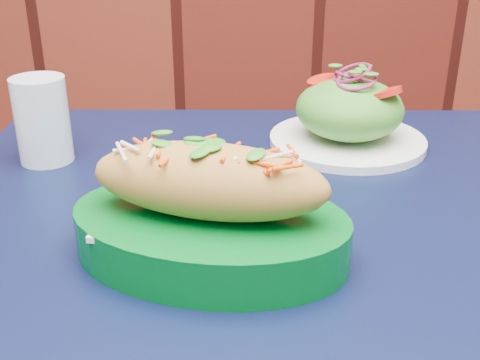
{
  "coord_description": "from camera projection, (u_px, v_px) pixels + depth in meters",
  "views": [
    {
      "loc": [
        0.15,
        1.27,
        1.07
      ],
      "look_at": [
        0.16,
        1.83,
        0.81
      ],
      "focal_mm": 45.0,
      "sensor_mm": 36.0,
      "label": 1
    }
  ],
  "objects": [
    {
      "name": "cafe_table",
      "position": [
        265.0,
        288.0,
        0.7
      ],
      "size": [
        0.82,
        0.82,
        0.75
      ],
      "rotation": [
        0.0,
        0.0,
        -0.02
      ],
      "color": "black",
      "rests_on": "ground"
    },
    {
      "name": "salad_plate",
      "position": [
        349.0,
        115.0,
        0.86
      ],
      "size": [
        0.23,
        0.23,
        0.11
      ],
      "rotation": [
        0.0,
        0.0,
        -0.12
      ],
      "color": "white",
      "rests_on": "cafe_table"
    },
    {
      "name": "water_glass",
      "position": [
        42.0,
        120.0,
        0.8
      ],
      "size": [
        0.07,
        0.07,
        0.12
      ],
      "primitive_type": "cylinder",
      "color": "silver",
      "rests_on": "cafe_table"
    },
    {
      "name": "banh_mi_basket",
      "position": [
        210.0,
        212.0,
        0.58
      ],
      "size": [
        0.31,
        0.24,
        0.13
      ],
      "rotation": [
        0.0,
        0.0,
        -0.25
      ],
      "color": "#005919",
      "rests_on": "cafe_table"
    }
  ]
}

